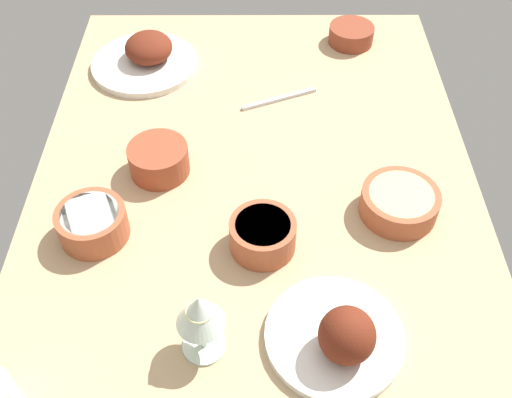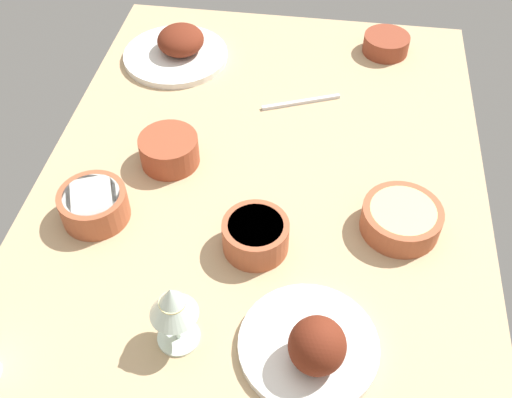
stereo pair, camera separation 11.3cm
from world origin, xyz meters
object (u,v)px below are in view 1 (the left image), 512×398
(plate_center_main, at_px, (341,336))
(wine_glass, at_px, (201,314))
(fork_loose, at_px, (280,99))
(bowl_potatoes, at_px, (401,202))
(bowl_soup, at_px, (352,34))
(bowl_cream, at_px, (93,223))
(bowl_onions, at_px, (264,234))
(bowl_sauce, at_px, (160,159))
(plate_far_side, at_px, (147,56))

(plate_center_main, bearing_deg, wine_glass, 89.81)
(fork_loose, bearing_deg, bowl_potatoes, 99.68)
(bowl_soup, xyz_separation_m, bowl_cream, (-0.64, 0.54, 0.01))
(plate_center_main, distance_m, bowl_onions, 0.24)
(fork_loose, bearing_deg, bowl_soup, -151.13)
(bowl_potatoes, distance_m, bowl_soup, 0.58)
(bowl_soup, relative_size, fork_loose, 0.61)
(plate_center_main, relative_size, bowl_cream, 1.75)
(bowl_sauce, xyz_separation_m, wine_glass, (-0.40, -0.11, 0.07))
(bowl_potatoes, distance_m, wine_glass, 0.46)
(bowl_sauce, bearing_deg, bowl_cream, 148.37)
(plate_far_side, bearing_deg, bowl_cream, 176.56)
(plate_center_main, bearing_deg, bowl_onions, 30.34)
(bowl_cream, height_order, bowl_sauce, same)
(plate_center_main, relative_size, bowl_soup, 1.98)
(plate_far_side, bearing_deg, bowl_onions, -153.75)
(plate_center_main, xyz_separation_m, wine_glass, (0.00, 0.21, 0.07))
(bowl_potatoes, bearing_deg, bowl_cream, 95.37)
(bowl_onions, relative_size, bowl_sauce, 0.99)
(bowl_onions, distance_m, bowl_potatoes, 0.27)
(bowl_potatoes, relative_size, fork_loose, 0.79)
(bowl_soup, bearing_deg, bowl_potatoes, -177.41)
(bowl_sauce, height_order, wine_glass, wine_glass)
(bowl_onions, bearing_deg, bowl_cream, 84.79)
(bowl_potatoes, xyz_separation_m, bowl_soup, (0.58, 0.03, -0.00))
(bowl_potatoes, height_order, bowl_cream, bowl_cream)
(bowl_potatoes, height_order, fork_loose, bowl_potatoes)
(plate_center_main, xyz_separation_m, bowl_cream, (0.23, 0.43, 0.00))
(bowl_sauce, bearing_deg, wine_glass, -164.23)
(bowl_sauce, relative_size, wine_glass, 0.87)
(bowl_soup, bearing_deg, fork_loose, 141.43)
(bowl_potatoes, distance_m, fork_loose, 0.41)
(plate_center_main, height_order, bowl_potatoes, plate_center_main)
(plate_far_side, height_order, bowl_sauce, plate_far_side)
(fork_loose, bearing_deg, wine_glass, 54.99)
(bowl_onions, xyz_separation_m, bowl_potatoes, (0.08, -0.26, -0.01))
(bowl_cream, distance_m, fork_loose, 0.53)
(plate_far_side, height_order, bowl_onions, plate_far_side)
(bowl_cream, bearing_deg, bowl_onions, -95.21)
(plate_far_side, xyz_separation_m, bowl_potatoes, (-0.48, -0.54, 0.00))
(bowl_onions, distance_m, bowl_cream, 0.31)
(plate_far_side, bearing_deg, bowl_sauce, -169.16)
(bowl_potatoes, distance_m, bowl_sauce, 0.48)
(bowl_onions, xyz_separation_m, bowl_sauce, (0.20, 0.21, -0.00))
(bowl_sauce, distance_m, fork_loose, 0.34)
(fork_loose, bearing_deg, plate_center_main, 74.30)
(plate_far_side, xyz_separation_m, bowl_soup, (0.10, -0.51, -0.00))
(bowl_potatoes, bearing_deg, plate_center_main, 153.66)
(plate_far_side, xyz_separation_m, bowl_onions, (-0.57, -0.28, 0.01))
(bowl_onions, relative_size, fork_loose, 0.65)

